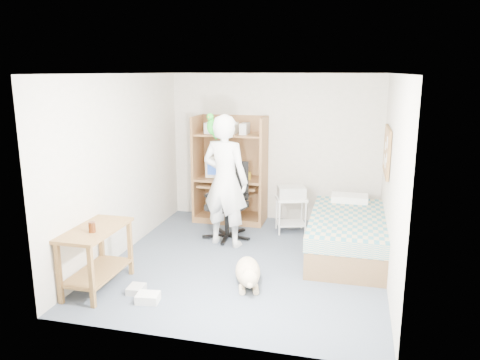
{
  "coord_description": "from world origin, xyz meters",
  "views": [
    {
      "loc": [
        1.34,
        -5.8,
        2.53
      ],
      "look_at": [
        -0.19,
        0.36,
        1.05
      ],
      "focal_mm": 35.0,
      "sensor_mm": 36.0,
      "label": 1
    }
  ],
  "objects_px": {
    "computer_hutch": "(231,174)",
    "office_chair": "(229,211)",
    "person": "(225,181)",
    "bed": "(347,234)",
    "dog": "(248,272)",
    "printer_cart": "(291,209)",
    "side_desk": "(96,249)"
  },
  "relations": [
    {
      "from": "office_chair",
      "to": "person",
      "type": "relative_size",
      "value": 0.6
    },
    {
      "from": "computer_hutch",
      "to": "dog",
      "type": "bearing_deg",
      "value": -70.31
    },
    {
      "from": "computer_hutch",
      "to": "side_desk",
      "type": "distance_m",
      "value": 3.08
    },
    {
      "from": "computer_hutch",
      "to": "printer_cart",
      "type": "relative_size",
      "value": 3.16
    },
    {
      "from": "bed",
      "to": "office_chair",
      "type": "bearing_deg",
      "value": 171.51
    },
    {
      "from": "computer_hutch",
      "to": "bed",
      "type": "distance_m",
      "value": 2.35
    },
    {
      "from": "dog",
      "to": "computer_hutch",
      "type": "bearing_deg",
      "value": 93.77
    },
    {
      "from": "side_desk",
      "to": "office_chair",
      "type": "xyz_separation_m",
      "value": [
        1.04,
        2.09,
        -0.08
      ]
    },
    {
      "from": "bed",
      "to": "office_chair",
      "type": "xyz_separation_m",
      "value": [
        -1.81,
        0.27,
        0.13
      ]
    },
    {
      "from": "bed",
      "to": "printer_cart",
      "type": "height_order",
      "value": "bed"
    },
    {
      "from": "office_chair",
      "to": "person",
      "type": "distance_m",
      "value": 0.64
    },
    {
      "from": "office_chair",
      "to": "person",
      "type": "height_order",
      "value": "person"
    },
    {
      "from": "computer_hutch",
      "to": "bed",
      "type": "height_order",
      "value": "computer_hutch"
    },
    {
      "from": "computer_hutch",
      "to": "office_chair",
      "type": "xyz_separation_m",
      "value": [
        0.19,
        -0.85,
        -0.4
      ]
    },
    {
      "from": "computer_hutch",
      "to": "bed",
      "type": "relative_size",
      "value": 0.89
    },
    {
      "from": "person",
      "to": "side_desk",
      "type": "bearing_deg",
      "value": 71.58
    },
    {
      "from": "bed",
      "to": "dog",
      "type": "height_order",
      "value": "bed"
    },
    {
      "from": "side_desk",
      "to": "person",
      "type": "height_order",
      "value": "person"
    },
    {
      "from": "printer_cart",
      "to": "dog",
      "type": "bearing_deg",
      "value": -114.14
    },
    {
      "from": "computer_hutch",
      "to": "office_chair",
      "type": "relative_size",
      "value": 1.54
    },
    {
      "from": "side_desk",
      "to": "printer_cart",
      "type": "bearing_deg",
      "value": 52.72
    },
    {
      "from": "person",
      "to": "bed",
      "type": "bearing_deg",
      "value": -165.67
    },
    {
      "from": "person",
      "to": "printer_cart",
      "type": "distance_m",
      "value": 1.31
    },
    {
      "from": "computer_hutch",
      "to": "bed",
      "type": "xyz_separation_m",
      "value": [
        2.0,
        -1.12,
        -0.53
      ]
    },
    {
      "from": "office_chair",
      "to": "printer_cart",
      "type": "height_order",
      "value": "office_chair"
    },
    {
      "from": "office_chair",
      "to": "printer_cart",
      "type": "xyz_separation_m",
      "value": [
        0.9,
        0.47,
        -0.04
      ]
    },
    {
      "from": "side_desk",
      "to": "dog",
      "type": "xyz_separation_m",
      "value": [
        1.71,
        0.53,
        -0.34
      ]
    },
    {
      "from": "printer_cart",
      "to": "person",
      "type": "bearing_deg",
      "value": -155.38
    },
    {
      "from": "side_desk",
      "to": "printer_cart",
      "type": "distance_m",
      "value": 3.22
    },
    {
      "from": "bed",
      "to": "person",
      "type": "distance_m",
      "value": 1.9
    },
    {
      "from": "side_desk",
      "to": "dog",
      "type": "bearing_deg",
      "value": 17.06
    },
    {
      "from": "side_desk",
      "to": "office_chair",
      "type": "distance_m",
      "value": 2.33
    }
  ]
}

